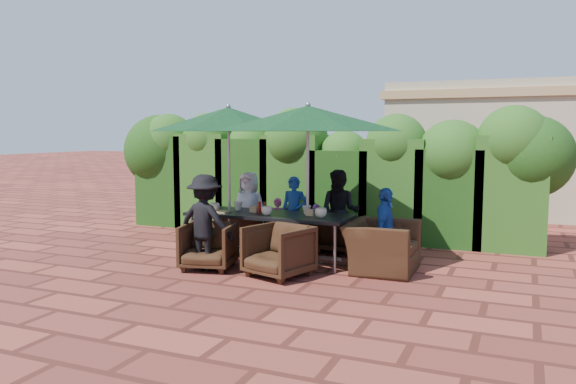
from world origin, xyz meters
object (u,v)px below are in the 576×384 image
at_px(umbrella_left, 228,120).
at_px(umbrella_right, 308,119).
at_px(chair_far_mid, 297,226).
at_px(chair_near_right, 279,248).
at_px(chair_far_right, 340,232).
at_px(chair_far_left, 247,226).
at_px(dining_table, 269,218).
at_px(chair_near_left, 208,244).
at_px(chair_end_right, 382,238).

distance_m(umbrella_left, umbrella_right, 1.36).
xyz_separation_m(chair_far_mid, chair_near_right, (0.50, -1.91, 0.02)).
distance_m(umbrella_left, chair_far_right, 2.64).
bearing_deg(umbrella_right, chair_far_left, 150.50).
bearing_deg(chair_far_left, dining_table, 125.56).
height_order(dining_table, chair_far_mid, chair_far_mid).
distance_m(dining_table, chair_far_mid, 1.09).
bearing_deg(umbrella_left, umbrella_right, -0.48).
bearing_deg(chair_near_left, chair_near_right, -13.14).
relative_size(chair_far_left, chair_near_right, 0.91).
bearing_deg(umbrella_right, chair_far_mid, 120.03).
relative_size(chair_far_right, chair_end_right, 0.63).
xyz_separation_m(chair_far_right, chair_near_left, (-1.43, -1.90, 0.03)).
bearing_deg(dining_table, chair_far_left, 134.76).
bearing_deg(chair_far_right, chair_near_right, 89.14).
height_order(chair_far_mid, chair_near_right, chair_near_right).
distance_m(chair_near_left, chair_end_right, 2.55).
xyz_separation_m(dining_table, chair_far_right, (0.84, 1.05, -0.33)).
bearing_deg(chair_near_left, umbrella_left, 84.93).
xyz_separation_m(umbrella_right, chair_near_left, (-1.24, -0.86, -1.84)).
xyz_separation_m(umbrella_left, chair_far_left, (-0.12, 0.82, -1.85)).
xyz_separation_m(dining_table, chair_end_right, (1.79, 0.03, -0.20)).
relative_size(umbrella_right, chair_far_right, 4.16).
bearing_deg(chair_far_mid, chair_far_right, -160.36).
relative_size(chair_far_left, chair_far_mid, 0.96).
xyz_separation_m(chair_near_right, chair_end_right, (1.25, 0.89, 0.08)).
bearing_deg(chair_near_left, chair_end_right, 7.24).
height_order(dining_table, chair_end_right, chair_end_right).
relative_size(chair_far_mid, chair_near_right, 0.95).
height_order(umbrella_right, chair_far_right, umbrella_right).
distance_m(chair_near_right, chair_end_right, 1.53).
xyz_separation_m(chair_near_left, chair_near_right, (1.14, -0.00, 0.02)).
bearing_deg(umbrella_left, chair_near_right, -34.73).
height_order(umbrella_right, chair_near_left, umbrella_right).
distance_m(umbrella_right, chair_far_mid, 2.20).
distance_m(chair_far_left, chair_end_right, 2.75).
xyz_separation_m(umbrella_left, chair_far_right, (1.55, 1.03, -1.87)).
relative_size(dining_table, chair_near_right, 3.25).
bearing_deg(umbrella_left, chair_far_mid, 53.94).
bearing_deg(umbrella_right, chair_near_left, -145.13).
relative_size(dining_table, chair_near_left, 3.45).
relative_size(umbrella_left, umbrella_right, 0.87).
height_order(chair_far_left, chair_near_right, chair_near_right).
bearing_deg(chair_near_right, chair_far_right, 99.34).
bearing_deg(chair_near_left, chair_far_mid, 58.58).
distance_m(umbrella_right, chair_far_left, 2.51).
height_order(chair_far_mid, chair_far_right, chair_far_mid).
xyz_separation_m(chair_far_mid, chair_end_right, (1.75, -1.02, 0.10)).
relative_size(umbrella_left, chair_end_right, 2.26).
xyz_separation_m(umbrella_left, chair_near_left, (0.12, -0.87, -1.84)).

